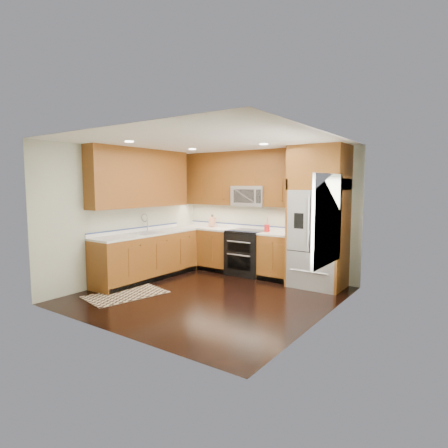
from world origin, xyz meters
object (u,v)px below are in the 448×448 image
Objects in this scene: range at (247,253)px; refrigerator at (318,217)px; knife_block at (212,222)px; utensil_crock at (267,227)px; rug at (126,294)px.

refrigerator is (1.55, -0.04, 0.83)m from range.
range is at bearing -8.25° from knife_block.
range is 0.36× the size of refrigerator.
knife_block is 1.47m from utensil_crock.
utensil_crock is (0.44, 0.05, 0.58)m from range.
utensil_crock is (1.46, -0.10, -0.01)m from knife_block.
rug is at bearing -111.17° from range.
range is at bearing 81.38° from rug.
knife_block is at bearing 104.20° from rug.
knife_block is 0.90× the size of utensil_crock.
utensil_crock is at bearing 6.14° from range.
knife_block is (-1.02, 0.15, 0.58)m from range.
refrigerator is 1.14m from utensil_crock.
range is 1.76m from refrigerator.
refrigerator is at bearing 56.56° from rug.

